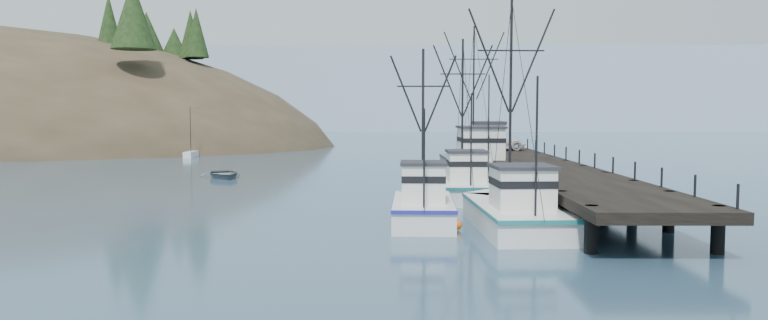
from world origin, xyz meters
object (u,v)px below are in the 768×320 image
at_px(trawler_near, 514,212).
at_px(pier, 546,170).
at_px(trawler_mid, 423,207).
at_px(pier_shed, 489,136).
at_px(pickup_truck, 496,142).
at_px(trawler_far, 463,186).
at_px(motorboat, 223,178).
at_px(work_vessel, 476,166).

bearing_deg(trawler_near, pier, 71.40).
bearing_deg(trawler_mid, trawler_near, -20.37).
distance_m(trawler_mid, pier_shed, 31.34).
xyz_separation_m(trawler_mid, pickup_truck, (8.44, 30.28, 1.96)).
distance_m(trawler_far, pickup_truck, 21.04).
relative_size(trawler_mid, pier_shed, 2.96).
height_order(trawler_far, pier_shed, trawler_far).
xyz_separation_m(pier_shed, motorboat, (-23.99, -6.91, -3.42)).
relative_size(trawler_near, pickup_truck, 2.12).
height_order(work_vessel, motorboat, work_vessel).
relative_size(pier, pier_shed, 13.75).
xyz_separation_m(pier_shed, pickup_truck, (0.76, 0.00, -0.64)).
relative_size(work_vessel, motorboat, 3.15).
relative_size(trawler_mid, pickup_truck, 1.70).
bearing_deg(pickup_truck, trawler_near, 164.81).
xyz_separation_m(work_vessel, pickup_truck, (3.09, 9.18, 1.55)).
xyz_separation_m(trawler_near, trawler_mid, (-4.48, 1.66, -0.00)).
distance_m(trawler_near, trawler_far, 11.74).
xyz_separation_m(trawler_mid, trawler_far, (3.17, 10.00, 0.00)).
xyz_separation_m(trawler_near, motorboat, (-20.80, 25.03, -0.82)).
distance_m(pier, work_vessel, 9.63).
height_order(pier, trawler_far, trawler_far).
xyz_separation_m(pier, motorboat, (-25.49, 11.09, -1.69)).
relative_size(work_vessel, pickup_truck, 2.86).
bearing_deg(trawler_near, pickup_truck, 82.94).
relative_size(pier, trawler_mid, 4.64).
bearing_deg(motorboat, pickup_truck, -8.85).
bearing_deg(trawler_far, pier, 20.76).
xyz_separation_m(trawler_near, pier_shed, (3.20, 31.94, 2.60)).
bearing_deg(pier_shed, pier, -85.25).
bearing_deg(pier_shed, pickup_truck, 0.00).
bearing_deg(work_vessel, pier, -66.55).
bearing_deg(motorboat, trawler_far, -58.90).
distance_m(trawler_near, motorboat, 32.55).
relative_size(work_vessel, pier_shed, 4.99).
bearing_deg(pier, pier_shed, 94.75).
bearing_deg(pier_shed, motorboat, -163.93).
bearing_deg(motorboat, pier_shed, -8.39).
xyz_separation_m(pier, pickup_truck, (-0.74, 18.00, 1.09)).
height_order(trawler_near, trawler_far, trawler_near).
bearing_deg(pickup_truck, pier, 174.21).
distance_m(trawler_near, pickup_truck, 32.25).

